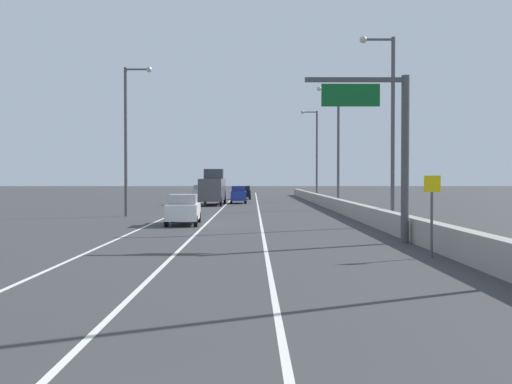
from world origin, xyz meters
TOP-DOWN VIEW (x-y plane):
  - ground_plane at (0.00, 64.00)m, footprint 320.00×320.00m
  - lane_stripe_left at (-5.50, 55.00)m, footprint 0.16×130.00m
  - lane_stripe_center at (-2.00, 55.00)m, footprint 0.16×130.00m
  - lane_stripe_right at (1.50, 55.00)m, footprint 0.16×130.00m
  - jersey_barrier_right at (8.40, 40.00)m, footprint 0.60×120.00m
  - overhead_sign_gantry at (7.06, 22.29)m, footprint 4.68×0.36m
  - speed_advisory_sign at (7.50, 17.21)m, footprint 0.60×0.11m
  - lamp_post_right_second at (9.14, 31.49)m, footprint 2.14×0.44m
  - lamp_post_right_third at (8.66, 51.18)m, footprint 2.14×0.44m
  - lamp_post_right_fourth at (8.75, 70.87)m, footprint 2.14×0.44m
  - lamp_post_left_near at (-8.38, 17.79)m, footprint 2.14×0.44m
  - lamp_post_left_mid at (-8.50, 41.42)m, footprint 2.14×0.44m
  - car_white_0 at (-3.37, 33.00)m, footprint 2.12×4.73m
  - car_silver_1 at (-6.67, 82.98)m, footprint 1.97×4.12m
  - car_blue_2 at (-0.72, 65.46)m, footprint 1.97×4.40m
  - car_black_3 at (-0.27, 78.85)m, footprint 1.93×4.13m
  - box_truck at (-3.43, 61.34)m, footprint 2.54×8.29m

SIDE VIEW (x-z plane):
  - ground_plane at x=0.00m, z-range 0.00..0.00m
  - lane_stripe_left at x=-5.50m, z-range 0.00..0.00m
  - lane_stripe_center at x=-2.00m, z-range 0.00..0.00m
  - lane_stripe_right at x=1.50m, z-range 0.00..0.00m
  - jersey_barrier_right at x=8.40m, z-range 0.00..1.10m
  - car_black_3 at x=-0.27m, z-range 0.00..1.87m
  - car_white_0 at x=-3.37m, z-range 0.00..1.91m
  - car_silver_1 at x=-6.67m, z-range 0.00..1.95m
  - car_blue_2 at x=-0.72m, z-range -0.01..2.02m
  - speed_advisory_sign at x=7.50m, z-range 0.26..3.26m
  - box_truck at x=-3.43m, z-range -0.18..3.77m
  - overhead_sign_gantry at x=7.06m, z-range 0.98..8.48m
  - lamp_post_right_second at x=9.14m, z-range 0.77..12.18m
  - lamp_post_right_third at x=8.66m, z-range 0.77..12.18m
  - lamp_post_right_fourth at x=8.75m, z-range 0.77..12.18m
  - lamp_post_left_near at x=-8.38m, z-range 0.77..12.18m
  - lamp_post_left_mid at x=-8.50m, z-range 0.77..12.18m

